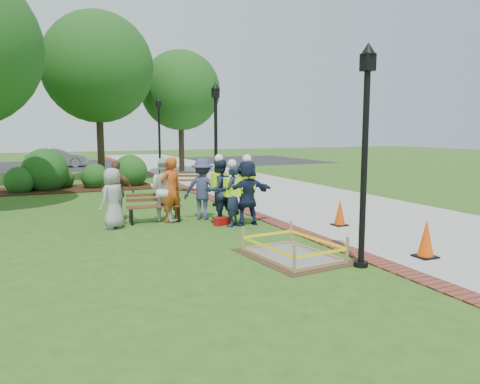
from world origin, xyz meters
name	(u,v)px	position (x,y,z in m)	size (l,w,h in m)	color
ground	(241,240)	(0.00, 0.00, 0.00)	(100.00, 100.00, 0.00)	#285116
sidewalk	(252,185)	(5.00, 10.00, 0.01)	(6.00, 60.00, 0.02)	#9E9E99
brick_edging	(188,188)	(1.75, 10.00, 0.01)	(0.50, 60.00, 0.03)	maroon
mulch_bed	(73,189)	(-3.00, 12.00, 0.02)	(7.00, 3.00, 0.05)	#381E0F
parking_lot	(100,164)	(0.00, 27.00, 0.00)	(36.00, 12.00, 0.01)	black
wet_concrete_pad	(292,246)	(0.37, -1.85, 0.23)	(1.94, 2.47, 0.55)	#47331E
bench_near	(155,213)	(-1.42, 2.97, 0.26)	(1.57, 0.64, 0.83)	brown
bench_far	(189,185)	(1.59, 9.24, 0.27)	(1.63, 1.06, 0.84)	brown
cone_front	(426,240)	(2.86, -3.05, 0.40)	(0.42, 0.42, 0.82)	black
cone_back	(340,213)	(3.17, 0.39, 0.36)	(0.38, 0.38, 0.76)	black
cone_far	(216,177)	(3.53, 11.04, 0.39)	(0.41, 0.41, 0.80)	black
toolbox	(222,221)	(0.21, 1.83, 0.11)	(0.43, 0.24, 0.22)	#A60F0C
lamp_near	(365,139)	(1.25, -3.00, 2.48)	(0.28, 0.28, 4.26)	black
lamp_mid	(216,135)	(1.25, 5.00, 2.48)	(0.28, 0.28, 4.26)	black
lamp_far	(159,133)	(1.25, 13.00, 2.48)	(0.28, 0.28, 4.26)	black
tree_back	(98,67)	(-1.33, 15.24, 5.82)	(5.65, 5.65, 8.66)	#3D2D1E
tree_right	(181,91)	(3.75, 17.60, 5.00)	(4.79, 4.79, 7.41)	#3D2D1E
shrub_a	(20,193)	(-5.18, 11.49, 0.00)	(1.21, 1.21, 1.21)	#164D18
shrub_b	(46,190)	(-4.15, 12.08, 0.00)	(1.99, 1.99, 1.99)	#164D18
shrub_c	(95,188)	(-2.06, 11.90, 0.00)	(1.23, 1.23, 1.23)	#164D18
shrub_d	(131,186)	(-0.40, 12.15, 0.00)	(1.60, 1.60, 1.60)	#164D18
shrub_e	(64,188)	(-3.35, 12.74, 0.00)	(0.92, 0.92, 0.92)	#164D18
casual_person_a	(113,198)	(-2.63, 2.61, 0.82)	(0.62, 0.59, 1.65)	#9D9D9D
casual_person_b	(171,190)	(-0.97, 2.82, 0.94)	(0.70, 0.57, 1.88)	#BE4716
casual_person_c	(164,190)	(-1.11, 3.04, 0.93)	(0.69, 0.69, 1.87)	silver
casual_person_d	(117,191)	(-2.35, 3.66, 0.88)	(0.67, 0.62, 1.76)	brown
casual_person_e	(203,189)	(0.02, 2.88, 0.91)	(0.69, 0.63, 1.82)	#373A60
hivis_worker_a	(247,190)	(0.87, 1.58, 0.98)	(0.61, 0.41, 1.98)	#1B1C48
hivis_worker_b	(232,193)	(0.44, 1.60, 0.92)	(0.62, 0.65, 1.86)	#181B40
hivis_worker_c	(219,189)	(0.31, 2.28, 0.97)	(0.65, 0.49, 1.97)	#1C2F49
parked_car_b	(57,167)	(-3.13, 25.31, 0.00)	(4.54, 1.98, 1.48)	#9B9A9F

